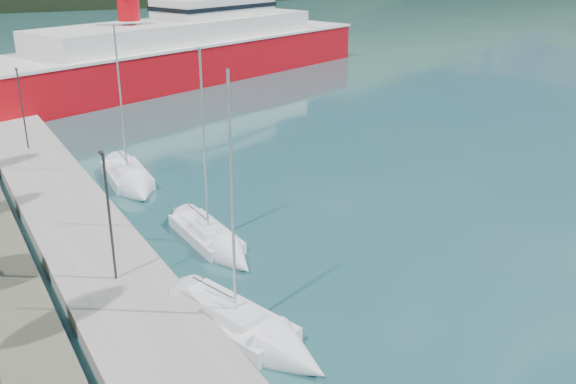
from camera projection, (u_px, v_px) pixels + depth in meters
ground at (5, 34)px, 119.74m from camera, size 1400.00×1400.00×0.00m
quay at (63, 205)px, 39.31m from camera, size 5.00×88.00×0.80m
lamp_posts at (108, 212)px, 28.69m from camera, size 0.15×47.97×6.06m
sailboat_near at (263, 340)px, 25.89m from camera, size 4.75×8.75×12.05m
sailboat_mid at (221, 247)px, 34.02m from camera, size 2.31×7.96×11.37m
sailboat_far at (133, 185)px, 42.89m from camera, size 3.02×8.00×11.55m
ferry at (185, 52)px, 77.80m from camera, size 54.95×29.41×10.78m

